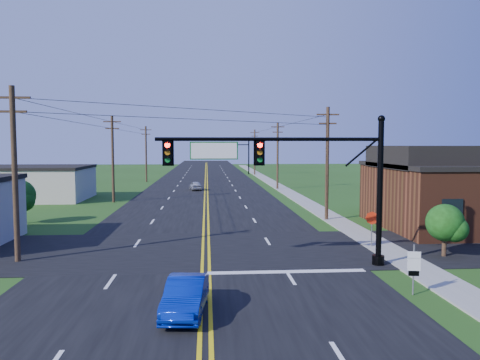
{
  "coord_description": "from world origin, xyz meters",
  "views": [
    {
      "loc": [
        0.24,
        -14.48,
        6.04
      ],
      "look_at": [
        2.0,
        10.0,
        4.18
      ],
      "focal_mm": 35.0,
      "sensor_mm": 36.0,
      "label": 1
    }
  ],
  "objects": [
    {
      "name": "stop_sign",
      "position": [
        9.89,
        11.98,
        1.54
      ],
      "size": [
        0.75,
        0.21,
        2.13
      ],
      "rotation": [
        0.0,
        0.0,
        -0.23
      ],
      "color": "slate",
      "rests_on": "ground"
    },
    {
      "name": "tree_right_back",
      "position": [
        16.0,
        26.0,
        2.6
      ],
      "size": [
        3.0,
        3.0,
        4.1
      ],
      "color": "#342517",
      "rests_on": "ground"
    },
    {
      "name": "utility_pole_left_a",
      "position": [
        -9.5,
        10.0,
        4.72
      ],
      "size": [
        1.8,
        0.28,
        9.0
      ],
      "color": "#342517",
      "rests_on": "ground"
    },
    {
      "name": "road_cross",
      "position": [
        0.0,
        12.0,
        0.02
      ],
      "size": [
        70.0,
        10.0,
        0.04
      ],
      "primitive_type": "cube",
      "color": "black",
      "rests_on": "ground"
    },
    {
      "name": "ground",
      "position": [
        0.0,
        0.0,
        0.0
      ],
      "size": [
        260.0,
        260.0,
        0.0
      ],
      "primitive_type": "plane",
      "color": "#224413",
      "rests_on": "ground"
    },
    {
      "name": "shrub_corner",
      "position": [
        13.0,
        9.5,
        1.85
      ],
      "size": [
        2.0,
        2.0,
        2.86
      ],
      "color": "#342517",
      "rests_on": "ground"
    },
    {
      "name": "utility_pole_left_b",
      "position": [
        -9.5,
        35.0,
        4.72
      ],
      "size": [
        1.8,
        0.28,
        9.0
      ],
      "color": "#342517",
      "rests_on": "ground"
    },
    {
      "name": "utility_pole_right_a",
      "position": [
        9.8,
        22.0,
        4.72
      ],
      "size": [
        1.8,
        0.28,
        9.0
      ],
      "color": "#342517",
      "rests_on": "ground"
    },
    {
      "name": "brick_building",
      "position": [
        20.0,
        18.0,
        2.35
      ],
      "size": [
        14.2,
        11.2,
        4.7
      ],
      "color": "#5A2B19",
      "rests_on": "ground"
    },
    {
      "name": "tree_left",
      "position": [
        -14.0,
        22.0,
        2.16
      ],
      "size": [
        2.4,
        2.4,
        3.37
      ],
      "color": "#342517",
      "rests_on": "ground"
    },
    {
      "name": "utility_pole_left_c",
      "position": [
        -9.5,
        62.0,
        4.72
      ],
      "size": [
        1.8,
        0.28,
        9.0
      ],
      "color": "#342517",
      "rests_on": "ground"
    },
    {
      "name": "blue_car",
      "position": [
        -0.53,
        1.89,
        0.63
      ],
      "size": [
        1.68,
        3.93,
        1.26
      ],
      "primitive_type": "imported",
      "rotation": [
        0.0,
        0.0,
        -0.09
      ],
      "color": "#07209C",
      "rests_on": "ground"
    },
    {
      "name": "utility_pole_right_c",
      "position": [
        9.8,
        78.0,
        4.72
      ],
      "size": [
        1.8,
        0.28,
        9.0
      ],
      "color": "#342517",
      "rests_on": "ground"
    },
    {
      "name": "route_sign",
      "position": [
        8.5,
        3.36,
        1.2
      ],
      "size": [
        0.51,
        0.12,
        2.06
      ],
      "rotation": [
        0.0,
        0.0,
        -0.16
      ],
      "color": "slate",
      "rests_on": "ground"
    },
    {
      "name": "distant_car",
      "position": [
        -1.22,
        47.3,
        0.58
      ],
      "size": [
        1.87,
        3.59,
        1.17
      ],
      "primitive_type": "imported",
      "rotation": [
        0.0,
        0.0,
        3.29
      ],
      "color": "#B4B4B9",
      "rests_on": "ground"
    },
    {
      "name": "road_main",
      "position": [
        0.0,
        50.0,
        0.02
      ],
      "size": [
        16.0,
        220.0,
        0.04
      ],
      "primitive_type": "cube",
      "color": "black",
      "rests_on": "ground"
    },
    {
      "name": "sidewalk",
      "position": [
        10.5,
        40.0,
        0.04
      ],
      "size": [
        2.0,
        160.0,
        0.08
      ],
      "primitive_type": "cube",
      "color": "gray",
      "rests_on": "ground"
    },
    {
      "name": "signal_mast_main",
      "position": [
        4.34,
        8.0,
        4.75
      ],
      "size": [
        11.3,
        0.6,
        7.48
      ],
      "color": "black",
      "rests_on": "ground"
    },
    {
      "name": "signal_mast_far",
      "position": [
        4.44,
        80.0,
        4.55
      ],
      "size": [
        10.98,
        0.6,
        7.48
      ],
      "color": "black",
      "rests_on": "ground"
    },
    {
      "name": "utility_pole_right_b",
      "position": [
        9.8,
        48.0,
        4.72
      ],
      "size": [
        1.8,
        0.28,
        9.0
      ],
      "color": "#342517",
      "rests_on": "ground"
    },
    {
      "name": "cream_bldg_far",
      "position": [
        -19.0,
        38.0,
        1.86
      ],
      "size": [
        12.2,
        9.2,
        3.7
      ],
      "color": "beige",
      "rests_on": "ground"
    }
  ]
}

